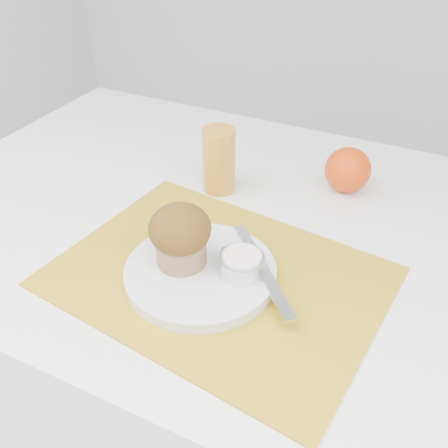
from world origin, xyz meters
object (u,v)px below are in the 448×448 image
at_px(plate, 201,273).
at_px(juice_glass, 219,160).
at_px(table, 232,356).
at_px(orange, 348,170).
at_px(muffin, 180,235).

relative_size(plate, juice_glass, 1.83).
height_order(table, orange, orange).
height_order(table, muffin, muffin).
distance_m(table, muffin, 0.48).
bearing_deg(plate, table, 97.94).
relative_size(juice_glass, muffin, 1.28).
xyz_separation_m(plate, juice_glass, (-0.09, 0.24, 0.05)).
relative_size(table, plate, 5.33).
relative_size(table, muffin, 12.42).
relative_size(plate, orange, 2.64).
xyz_separation_m(plate, muffin, (-0.03, 0.00, 0.06)).
xyz_separation_m(juice_glass, muffin, (0.06, -0.24, 0.01)).
xyz_separation_m(orange, muffin, (-0.16, -0.34, 0.03)).
xyz_separation_m(table, orange, (0.15, 0.18, 0.42)).
bearing_deg(muffin, plate, -3.32).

